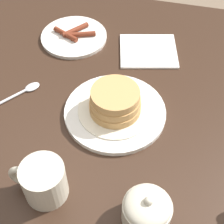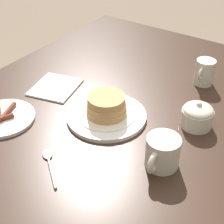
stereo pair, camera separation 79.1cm
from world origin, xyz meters
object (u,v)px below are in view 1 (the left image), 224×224
object	(u,v)px
side_plate_bacon	(74,36)
spoon	(23,92)
pancake_plate	(115,108)
napkin	(148,51)
coffee_mug	(43,181)
sugar_bowl	(147,210)

from	to	relation	value
side_plate_bacon	spoon	bearing A→B (deg)	76.36
pancake_plate	napkin	world-z (taller)	pancake_plate
side_plate_bacon	coffee_mug	xyz separation A→B (m)	(-0.09, 0.48, 0.04)
napkin	side_plate_bacon	bearing A→B (deg)	-2.49
coffee_mug	napkin	bearing A→B (deg)	-105.04
side_plate_bacon	coffee_mug	world-z (taller)	coffee_mug
sugar_bowl	spoon	world-z (taller)	sugar_bowl
coffee_mug	napkin	distance (m)	0.49
pancake_plate	coffee_mug	distance (m)	0.24
side_plate_bacon	coffee_mug	bearing A→B (deg)	101.12
sugar_bowl	napkin	size ratio (longest dim) A/B	0.49
pancake_plate	sugar_bowl	bearing A→B (deg)	116.37
pancake_plate	sugar_bowl	distance (m)	0.26
pancake_plate	spoon	size ratio (longest dim) A/B	1.96
coffee_mug	spoon	bearing A→B (deg)	-57.83
napkin	sugar_bowl	bearing A→B (deg)	99.14
pancake_plate	side_plate_bacon	xyz separation A→B (m)	(0.18, -0.25, -0.02)
side_plate_bacon	pancake_plate	bearing A→B (deg)	125.57
pancake_plate	spoon	xyz separation A→B (m)	(0.24, -0.02, -0.02)
pancake_plate	coffee_mug	world-z (taller)	coffee_mug
side_plate_bacon	spoon	distance (m)	0.24
coffee_mug	spoon	size ratio (longest dim) A/B	0.95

